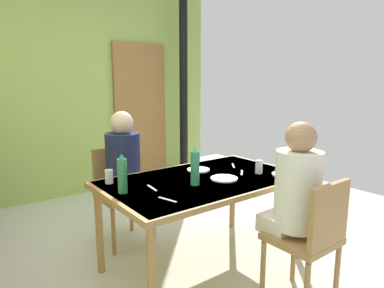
% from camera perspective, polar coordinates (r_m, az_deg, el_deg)
% --- Properties ---
extents(ground_plane, '(6.25, 6.25, 0.00)m').
position_cam_1_polar(ground_plane, '(2.81, -1.69, -20.89)').
color(ground_plane, beige).
extents(wall_back, '(4.11, 0.10, 2.72)m').
position_cam_1_polar(wall_back, '(4.58, -19.73, 8.56)').
color(wall_back, '#9CB959').
rests_on(wall_back, ground_plane).
extents(door_wooden, '(0.80, 0.05, 2.00)m').
position_cam_1_polar(door_wooden, '(4.89, -8.73, 4.92)').
color(door_wooden, olive).
rests_on(door_wooden, ground_plane).
extents(stove_pipe_column, '(0.12, 0.12, 2.72)m').
position_cam_1_polar(stove_pipe_column, '(4.94, -1.45, 9.25)').
color(stove_pipe_column, black).
rests_on(stove_pipe_column, ground_plane).
extents(dining_table, '(1.55, 0.93, 0.73)m').
position_cam_1_polar(dining_table, '(2.64, 1.98, -7.21)').
color(dining_table, '#A07544').
rests_on(dining_table, ground_plane).
extents(chair_near_diner, '(0.40, 0.40, 0.87)m').
position_cam_1_polar(chair_near_diner, '(2.34, 19.72, -14.48)').
color(chair_near_diner, '#A07544').
rests_on(chair_near_diner, ground_plane).
extents(chair_far_diner, '(0.40, 0.40, 0.87)m').
position_cam_1_polar(chair_far_diner, '(3.18, -12.42, -7.43)').
color(chair_far_diner, '#A07544').
rests_on(chair_far_diner, ground_plane).
extents(person_near_diner, '(0.30, 0.37, 0.77)m').
position_cam_1_polar(person_near_diner, '(2.31, 17.32, -7.13)').
color(person_near_diner, silver).
rests_on(person_near_diner, ground_plane).
extents(person_far_diner, '(0.30, 0.37, 0.77)m').
position_cam_1_polar(person_far_diner, '(2.99, -11.53, -2.92)').
color(person_far_diner, '#202C3F').
rests_on(person_far_diner, ground_plane).
extents(water_bottle_green_near, '(0.06, 0.06, 0.28)m').
position_cam_1_polar(water_bottle_green_near, '(2.42, 0.51, -3.96)').
color(water_bottle_green_near, '#33936D').
rests_on(water_bottle_green_near, dining_table).
extents(water_bottle_green_far, '(0.06, 0.06, 0.27)m').
position_cam_1_polar(water_bottle_green_far, '(2.30, -11.80, -5.14)').
color(water_bottle_green_far, '#2A7B4D').
rests_on(water_bottle_green_far, dining_table).
extents(dinner_plate_near_left, '(0.19, 0.19, 0.01)m').
position_cam_1_polar(dinner_plate_near_left, '(2.80, 15.42, -5.03)').
color(dinner_plate_near_left, white).
rests_on(dinner_plate_near_left, dining_table).
extents(dinner_plate_near_right, '(0.21, 0.21, 0.01)m').
position_cam_1_polar(dinner_plate_near_right, '(2.61, 5.49, -5.86)').
color(dinner_plate_near_right, white).
rests_on(dinner_plate_near_right, dining_table).
extents(dinner_plate_far_center, '(0.19, 0.19, 0.01)m').
position_cam_1_polar(dinner_plate_far_center, '(2.84, 1.10, -4.40)').
color(dinner_plate_far_center, white).
rests_on(dinner_plate_far_center, dining_table).
extents(drinking_glass_by_near_diner, '(0.06, 0.06, 0.11)m').
position_cam_1_polar(drinking_glass_by_near_diner, '(2.80, 11.34, -3.83)').
color(drinking_glass_by_near_diner, silver).
rests_on(drinking_glass_by_near_diner, dining_table).
extents(drinking_glass_by_far_diner, '(0.06, 0.06, 0.10)m').
position_cam_1_polar(drinking_glass_by_far_diner, '(2.55, -13.97, -5.40)').
color(drinking_glass_by_far_diner, silver).
rests_on(drinking_glass_by_far_diner, dining_table).
extents(cutlery_knife_near, '(0.05, 0.15, 0.00)m').
position_cam_1_polar(cutlery_knife_near, '(2.16, -4.21, -9.44)').
color(cutlery_knife_near, silver).
rests_on(cutlery_knife_near, dining_table).
extents(cutlery_fork_near, '(0.03, 0.15, 0.00)m').
position_cam_1_polar(cutlery_fork_near, '(2.40, -6.84, -7.44)').
color(cutlery_fork_near, silver).
rests_on(cutlery_fork_near, dining_table).
extents(cutlery_knife_far, '(0.12, 0.11, 0.00)m').
position_cam_1_polar(cutlery_knife_far, '(2.80, 8.48, -4.84)').
color(cutlery_knife_far, silver).
rests_on(cutlery_knife_far, dining_table).
extents(cutlery_fork_far, '(0.11, 0.13, 0.00)m').
position_cam_1_polar(cutlery_fork_far, '(3.02, 7.04, -3.68)').
color(cutlery_fork_far, silver).
rests_on(cutlery_fork_far, dining_table).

